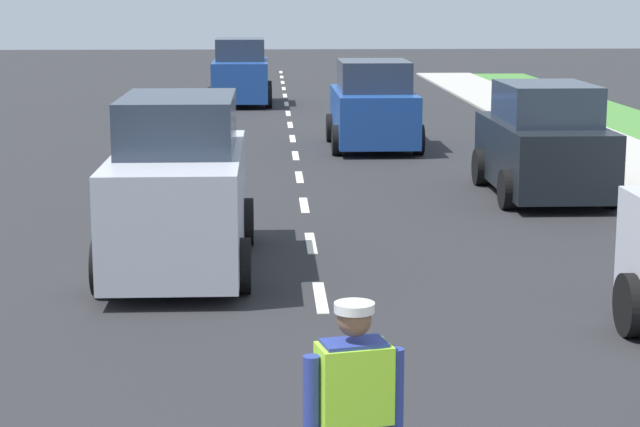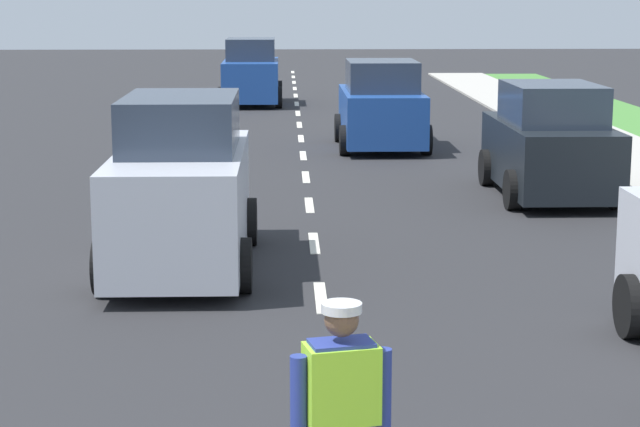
# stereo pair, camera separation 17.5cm
# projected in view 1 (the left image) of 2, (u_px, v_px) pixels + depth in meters

# --- Properties ---
(ground_plane) EXTENTS (96.00, 96.00, 0.00)m
(ground_plane) POSITION_uv_depth(u_px,v_px,m) (295.00, 154.00, 25.61)
(ground_plane) COLOR #28282B
(lane_center_line) EXTENTS (0.14, 46.40, 0.01)m
(lane_center_line) POSITION_uv_depth(u_px,v_px,m) (291.00, 131.00, 29.73)
(lane_center_line) COLOR silver
(lane_center_line) RESTS_ON ground
(road_worker) EXTENTS (0.73, 0.48, 1.67)m
(road_worker) POSITION_uv_depth(u_px,v_px,m) (357.00, 413.00, 7.28)
(road_worker) COLOR #383D4C
(road_worker) RESTS_ON ground
(car_outgoing_far) EXTENTS (2.05, 3.87, 2.04)m
(car_outgoing_far) POSITION_uv_depth(u_px,v_px,m) (373.00, 108.00, 26.44)
(car_outgoing_far) COLOR #1E4799
(car_outgoing_far) RESTS_ON ground
(car_oncoming_third) EXTENTS (2.01, 3.93, 2.13)m
(car_oncoming_third) POSITION_uv_depth(u_px,v_px,m) (241.00, 74.00, 36.74)
(car_oncoming_third) COLOR #1E4799
(car_oncoming_third) RESTS_ON ground
(car_oncoming_lead) EXTENTS (1.90, 4.35, 2.27)m
(car_oncoming_lead) POSITION_uv_depth(u_px,v_px,m) (179.00, 189.00, 14.88)
(car_oncoming_lead) COLOR silver
(car_oncoming_lead) RESTS_ON ground
(car_parked_far) EXTENTS (1.98, 3.98, 2.02)m
(car_parked_far) POSITION_uv_depth(u_px,v_px,m) (543.00, 144.00, 20.15)
(car_parked_far) COLOR black
(car_parked_far) RESTS_ON ground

